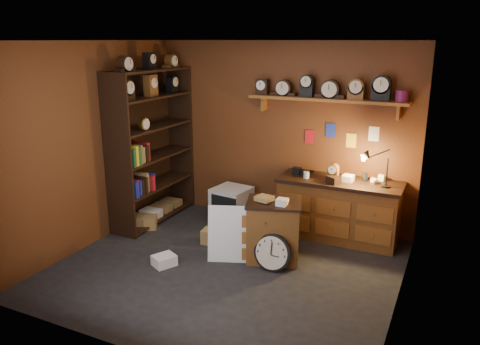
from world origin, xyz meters
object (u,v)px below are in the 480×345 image
Objects in this scene: shelving_unit at (150,140)px; big_round_clock at (272,253)px; low_cabinet at (273,228)px; workbench at (339,206)px.

big_round_clock is at bearing -18.95° from shelving_unit.
shelving_unit is 2.42m from low_cabinet.
shelving_unit is 1.53× the size of workbench.
workbench is 3.61× the size of big_round_clock.
low_cabinet is (-0.58, -1.00, -0.05)m from workbench.
workbench reaches higher than low_cabinet.
low_cabinet is 1.85× the size of big_round_clock.
big_round_clock is (2.32, -0.80, -1.03)m from shelving_unit.
workbench is at bearing 69.90° from big_round_clock.
workbench is 1.40m from big_round_clock.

